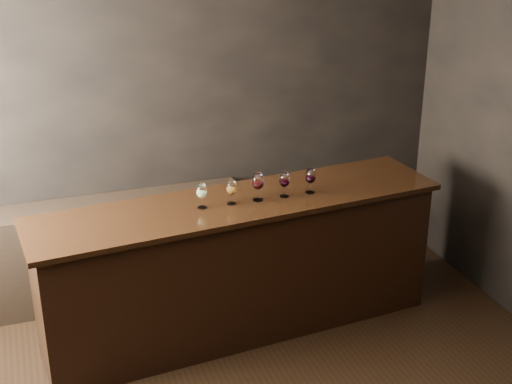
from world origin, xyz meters
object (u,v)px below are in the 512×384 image
object	(u,v)px
glass_white	(202,192)
glass_red_b	(284,181)
glass_red_a	(258,182)
glass_red_c	(311,177)
back_bar_shelf	(101,251)
bar_counter	(239,268)
glass_amber	(231,188)

from	to	relation	value
glass_white	glass_red_b	world-z (taller)	glass_red_b
glass_red_a	glass_red_c	distance (m)	0.42
back_bar_shelf	glass_red_b	bearing A→B (deg)	-33.76
glass_red_a	glass_red_b	xyz separation A→B (m)	(0.21, -0.00, -0.02)
glass_red_a	glass_red_c	world-z (taller)	glass_red_a
glass_red_b	glass_red_c	size ratio (longest dim) A/B	0.99
bar_counter	glass_white	xyz separation A→B (m)	(-0.29, -0.04, 0.69)
bar_counter	glass_white	size ratio (longest dim) A/B	16.42
glass_amber	glass_red_b	world-z (taller)	glass_red_b
back_bar_shelf	glass_red_a	bearing A→B (deg)	-38.54
glass_white	glass_red_c	distance (m)	0.85
glass_white	glass_red_c	size ratio (longest dim) A/B	0.95
glass_white	glass_amber	size ratio (longest dim) A/B	1.01
back_bar_shelf	glass_white	distance (m)	1.34
glass_red_a	glass_white	bearing A→B (deg)	179.78
bar_counter	glass_red_a	xyz separation A→B (m)	(0.14, -0.04, 0.71)
glass_red_c	bar_counter	bearing A→B (deg)	176.70
bar_counter	glass_red_c	xyz separation A→B (m)	(0.56, -0.03, 0.70)
back_bar_shelf	glass_red_a	world-z (taller)	glass_red_a
glass_red_c	glass_red_a	bearing A→B (deg)	-179.29
glass_red_a	glass_red_c	size ratio (longest dim) A/B	1.10
glass_red_b	glass_amber	bearing A→B (deg)	-180.00
glass_amber	glass_red_a	bearing A→B (deg)	0.12
glass_red_b	back_bar_shelf	bearing A→B (deg)	146.24
bar_counter	glass_red_a	bearing A→B (deg)	-20.32
bar_counter	glass_amber	bearing A→B (deg)	-155.14
bar_counter	glass_red_c	world-z (taller)	glass_red_c
back_bar_shelf	glass_red_c	distance (m)	1.90
back_bar_shelf	glass_red_b	world-z (taller)	glass_red_b
glass_white	glass_amber	xyz separation A→B (m)	(0.22, -0.00, -0.00)
back_bar_shelf	glass_red_a	xyz separation A→B (m)	(1.08, -0.86, 0.80)
glass_amber	glass_red_c	bearing A→B (deg)	0.52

